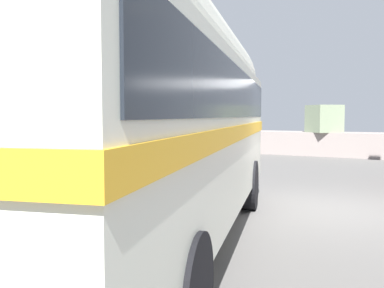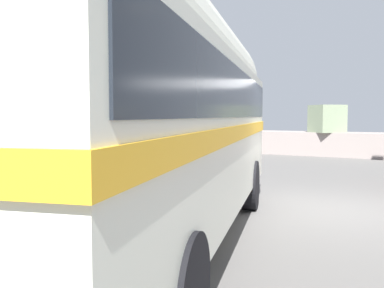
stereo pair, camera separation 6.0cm
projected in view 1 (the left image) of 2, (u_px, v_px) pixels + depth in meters
The scene contains 2 objects.
ground at pixel (329, 211), 8.20m from camera, with size 32.00×26.00×0.02m.
vintage_coach at pixel (153, 101), 5.89m from camera, with size 4.75×8.91×3.70m.
Camera 1 is at (1.68, -8.36, 1.85)m, focal length 39.56 mm.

